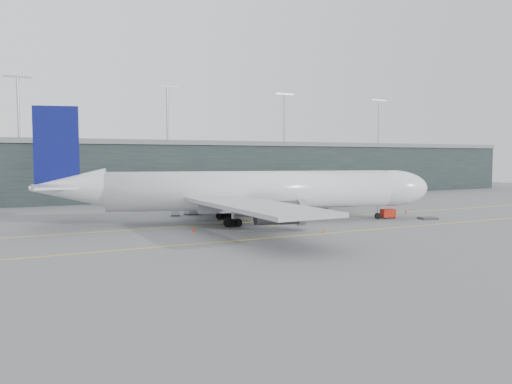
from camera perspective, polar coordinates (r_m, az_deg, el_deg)
name	(u,v)px	position (r m, az deg, el deg)	size (l,w,h in m)	color
ground	(221,221)	(86.18, -4.01, -3.29)	(320.00, 320.00, 0.00)	#57575B
taxiline_a	(230,223)	(82.53, -2.95, -3.60)	(160.00, 0.25, 0.02)	yellow
taxiline_b	(277,237)	(68.33, 2.46, -5.19)	(160.00, 0.25, 0.02)	yellow
taxiline_lead_main	(207,209)	(106.48, -5.66, -1.90)	(0.25, 60.00, 0.02)	yellow
terminal	(140,169)	(140.86, -13.14, 2.55)	(240.00, 36.00, 29.00)	black
main_aircraft	(250,191)	(83.08, -0.72, 0.10)	(65.94, 60.69, 18.76)	silver
jet_bridge	(302,185)	(118.45, 5.28, 0.85)	(17.11, 43.50, 5.95)	#2A2A2F
gse_cart	(388,213)	(92.29, 14.86, -2.36)	(2.67, 1.98, 1.65)	#AD1A0C
baggage_dolly	(428,218)	(93.23, 19.07, -2.84)	(2.94, 2.35, 0.29)	#343438
uld_a	(175,212)	(93.70, -9.19, -2.22)	(2.09, 1.86, 1.60)	#3B3C41
uld_b	(190,210)	(95.29, -7.54, -2.03)	(2.38, 2.11, 1.83)	#3B3C41
uld_c	(193,210)	(95.12, -7.16, -2.04)	(2.26, 1.93, 1.84)	#3B3C41
cone_nose	(406,212)	(101.09, 16.77, -2.16)	(0.46, 0.46, 0.73)	#D13F0B
cone_wing_stbd	(324,231)	(72.60, 7.82, -4.41)	(0.44, 0.44, 0.70)	#D6600B
cone_wing_port	(231,209)	(100.67, -2.92, -2.00)	(0.50, 0.50, 0.80)	orange
cone_tail	(194,230)	(73.41, -7.14, -4.29)	(0.47, 0.47, 0.75)	#D2410B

